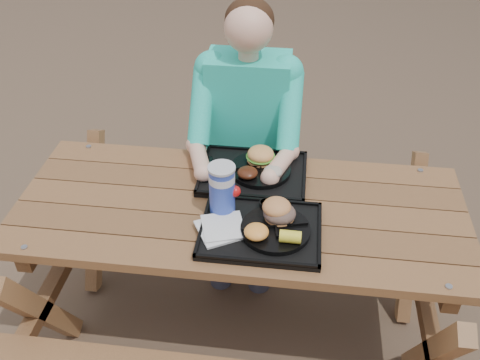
# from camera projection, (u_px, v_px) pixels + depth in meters

# --- Properties ---
(ground) EXTENTS (60.00, 60.00, 0.00)m
(ground) POSITION_uv_depth(u_px,v_px,m) (240.00, 325.00, 2.59)
(ground) COLOR #999999
(ground) RESTS_ON ground
(picnic_table) EXTENTS (1.80, 1.49, 0.75)m
(picnic_table) POSITION_uv_depth(u_px,v_px,m) (240.00, 271.00, 2.36)
(picnic_table) COLOR #999999
(picnic_table) RESTS_ON ground
(tray_near) EXTENTS (0.45, 0.35, 0.02)m
(tray_near) POSITION_uv_depth(u_px,v_px,m) (261.00, 231.00, 2.00)
(tray_near) COLOR black
(tray_near) RESTS_ON picnic_table
(tray_far) EXTENTS (0.45, 0.35, 0.02)m
(tray_far) POSITION_uv_depth(u_px,v_px,m) (253.00, 174.00, 2.29)
(tray_far) COLOR black
(tray_far) RESTS_ON picnic_table
(plate_near) EXTENTS (0.26, 0.26, 0.02)m
(plate_near) POSITION_uv_depth(u_px,v_px,m) (275.00, 230.00, 1.98)
(plate_near) COLOR black
(plate_near) RESTS_ON tray_near
(plate_far) EXTENTS (0.26, 0.26, 0.02)m
(plate_far) POSITION_uv_depth(u_px,v_px,m) (260.00, 170.00, 2.28)
(plate_far) COLOR black
(plate_far) RESTS_ON tray_far
(napkin_stack) EXTENTS (0.21, 0.21, 0.02)m
(napkin_stack) POSITION_uv_depth(u_px,v_px,m) (220.00, 229.00, 1.98)
(napkin_stack) COLOR silver
(napkin_stack) RESTS_ON tray_near
(soda_cup) EXTENTS (0.10, 0.10, 0.20)m
(soda_cup) POSITION_uv_depth(u_px,v_px,m) (222.00, 190.00, 2.02)
(soda_cup) COLOR #1734B2
(soda_cup) RESTS_ON tray_near
(condiment_bbq) EXTENTS (0.06, 0.06, 0.03)m
(condiment_bbq) POSITION_uv_depth(u_px,v_px,m) (266.00, 205.00, 2.08)
(condiment_bbq) COLOR black
(condiment_bbq) RESTS_ON tray_near
(condiment_mustard) EXTENTS (0.04, 0.04, 0.03)m
(condiment_mustard) POSITION_uv_depth(u_px,v_px,m) (277.00, 206.00, 2.08)
(condiment_mustard) COLOR gold
(condiment_mustard) RESTS_ON tray_near
(sandwich) EXTENTS (0.11, 0.11, 0.12)m
(sandwich) POSITION_uv_depth(u_px,v_px,m) (280.00, 206.00, 1.98)
(sandwich) COLOR #D5874B
(sandwich) RESTS_ON plate_near
(mac_cheese) EXTENTS (0.09, 0.09, 0.05)m
(mac_cheese) POSITION_uv_depth(u_px,v_px,m) (256.00, 232.00, 1.92)
(mac_cheese) COLOR #FFA943
(mac_cheese) RESTS_ON plate_near
(corn_cob) EXTENTS (0.08, 0.08, 0.05)m
(corn_cob) POSITION_uv_depth(u_px,v_px,m) (290.00, 237.00, 1.90)
(corn_cob) COLOR yellow
(corn_cob) RESTS_ON plate_near
(cutlery_far) EXTENTS (0.09, 0.18, 0.01)m
(cutlery_far) POSITION_uv_depth(u_px,v_px,m) (212.00, 169.00, 2.30)
(cutlery_far) COLOR black
(cutlery_far) RESTS_ON tray_far
(burger) EXTENTS (0.12, 0.12, 0.10)m
(burger) POSITION_uv_depth(u_px,v_px,m) (261.00, 151.00, 2.28)
(burger) COLOR #EFA054
(burger) RESTS_ON plate_far
(baked_beans) EXTENTS (0.09, 0.09, 0.04)m
(baked_beans) POSITION_uv_depth(u_px,v_px,m) (248.00, 173.00, 2.21)
(baked_beans) COLOR #481E0E
(baked_beans) RESTS_ON plate_far
(potato_salad) EXTENTS (0.08, 0.08, 0.04)m
(potato_salad) POSITION_uv_depth(u_px,v_px,m) (273.00, 172.00, 2.22)
(potato_salad) COLOR beige
(potato_salad) RESTS_ON plate_far
(diner) EXTENTS (0.48, 0.84, 1.28)m
(diner) POSITION_uv_depth(u_px,v_px,m) (248.00, 151.00, 2.65)
(diner) COLOR teal
(diner) RESTS_ON ground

